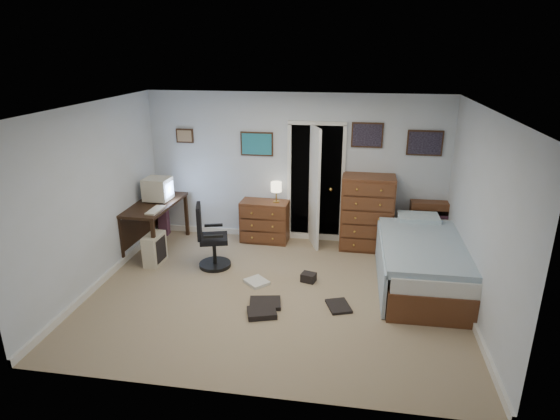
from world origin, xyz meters
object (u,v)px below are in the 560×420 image
object	(u,v)px
computer_desk	(149,213)
bed	(422,261)
office_chair	(210,243)
tall_dresser	(367,213)
low_dresser	(265,221)

from	to	relation	value
computer_desk	bed	xyz separation A→B (m)	(4.28, -0.58, -0.26)
bed	office_chair	bearing A→B (deg)	178.76
tall_dresser	low_dresser	bearing A→B (deg)	179.91
bed	computer_desk	bearing A→B (deg)	171.90
computer_desk	office_chair	size ratio (longest dim) A/B	1.39
office_chair	bed	distance (m)	3.09
tall_dresser	office_chair	bearing A→B (deg)	-154.01
low_dresser	bed	xyz separation A→B (m)	(2.47, -1.16, -0.01)
computer_desk	office_chair	world-z (taller)	office_chair
office_chair	tall_dresser	distance (m)	2.58
computer_desk	low_dresser	size ratio (longest dim) A/B	1.73
low_dresser	tall_dresser	world-z (taller)	tall_dresser
computer_desk	tall_dresser	world-z (taller)	tall_dresser
low_dresser	tall_dresser	size ratio (longest dim) A/B	0.65
office_chair	bed	bearing A→B (deg)	-17.21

